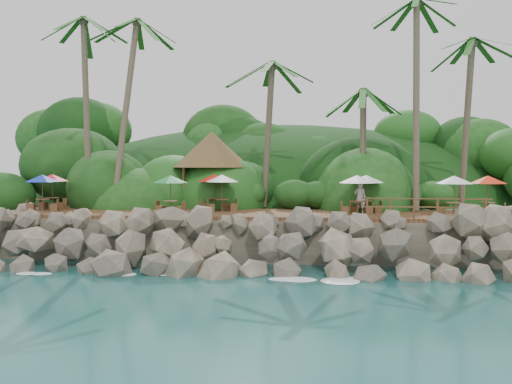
# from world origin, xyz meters

# --- Properties ---
(ground) EXTENTS (140.00, 140.00, 0.00)m
(ground) POSITION_xyz_m (0.00, 0.00, 0.00)
(ground) COLOR #19514F
(ground) RESTS_ON ground
(land_base) EXTENTS (32.00, 25.20, 2.10)m
(land_base) POSITION_xyz_m (0.00, 16.00, 1.05)
(land_base) COLOR gray
(land_base) RESTS_ON ground
(jungle_hill) EXTENTS (44.80, 28.00, 15.40)m
(jungle_hill) POSITION_xyz_m (0.00, 23.50, 0.00)
(jungle_hill) COLOR #143811
(jungle_hill) RESTS_ON ground
(seawall) EXTENTS (29.00, 4.00, 2.30)m
(seawall) POSITION_xyz_m (0.00, 2.00, 1.15)
(seawall) COLOR gray
(seawall) RESTS_ON ground
(terrace) EXTENTS (26.00, 5.00, 0.20)m
(terrace) POSITION_xyz_m (0.00, 6.00, 2.20)
(terrace) COLOR brown
(terrace) RESTS_ON land_base
(jungle_foliage) EXTENTS (44.00, 16.00, 12.00)m
(jungle_foliage) POSITION_xyz_m (0.00, 15.00, 0.00)
(jungle_foliage) COLOR #143811
(jungle_foliage) RESTS_ON ground
(foam_line) EXTENTS (25.20, 0.80, 0.06)m
(foam_line) POSITION_xyz_m (0.00, 0.30, 0.03)
(foam_line) COLOR white
(foam_line) RESTS_ON ground
(palms) EXTENTS (28.27, 7.17, 13.08)m
(palms) POSITION_xyz_m (1.32, 8.66, 12.20)
(palms) COLOR brown
(palms) RESTS_ON ground
(palapa) EXTENTS (4.78, 4.78, 4.60)m
(palapa) POSITION_xyz_m (-3.13, 9.65, 5.79)
(palapa) COLOR brown
(palapa) RESTS_ON ground
(dining_clusters) EXTENTS (25.47, 4.24, 2.02)m
(dining_clusters) POSITION_xyz_m (0.07, 5.86, 3.98)
(dining_clusters) COLOR brown
(dining_clusters) RESTS_ON terrace
(railing) EXTENTS (6.10, 0.10, 1.00)m
(railing) POSITION_xyz_m (8.40, 3.65, 2.91)
(railing) COLOR brown
(railing) RESTS_ON terrace
(waiter) EXTENTS (0.70, 0.56, 1.67)m
(waiter) POSITION_xyz_m (5.50, 5.89, 3.13)
(waiter) COLOR silver
(waiter) RESTS_ON terrace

